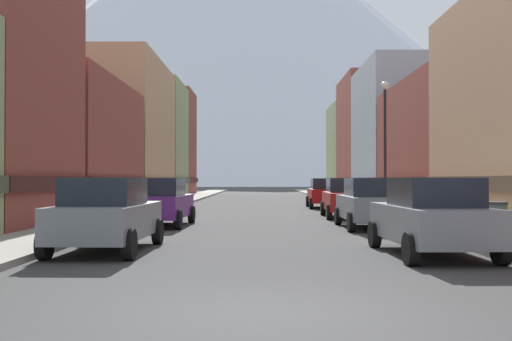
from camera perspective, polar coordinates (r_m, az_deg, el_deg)
The scene contains 21 objects.
ground_plane at distance 8.05m, azimuth 1.10°, elevation -13.38°, with size 400.00×400.00×0.00m, color #383838.
sidewalk_left at distance 43.33m, azimuth -7.78°, elevation -2.98°, with size 2.50×100.00×0.15m, color gray.
sidewalk_right at distance 43.36m, azimuth 8.82°, elevation -2.98°, with size 2.50×100.00×0.15m, color gray.
storefront_left_2 at distance 34.72m, azimuth -19.45°, elevation 1.94°, with size 9.05×12.57×7.00m.
storefront_left_3 at distance 47.98m, azimuth -13.97°, elevation 3.30°, with size 9.25×13.76×10.63m.
storefront_left_4 at distance 59.86m, azimuth -11.01°, elevation 2.63°, with size 9.13×9.71×10.92m.
storefront_left_5 at distance 68.45m, azimuth -8.69°, elevation 2.39°, with size 7.08×8.02×11.40m.
storefront_right_2 at distance 35.58m, azimuth 18.65°, elevation 1.93°, with size 7.39×12.20×7.07m.
storefront_right_3 at distance 47.19m, azimuth 13.59°, elevation 3.14°, with size 6.63×11.05×10.25m.
storefront_right_4 at distance 57.72m, azimuth 12.22°, elevation 2.83°, with size 8.74×9.96×11.07m.
storefront_right_5 at distance 67.17m, azimuth 10.08°, elevation 1.74°, with size 7.69×9.30×9.68m.
car_left_0 at distance 15.29m, azimuth -13.67°, elevation -3.96°, with size 2.13×4.43×1.78m.
car_left_1 at distance 23.11m, azimuth -8.85°, elevation -2.89°, with size 2.18×4.45×1.78m.
car_right_0 at distance 14.59m, azimuth 15.93°, elevation -4.11°, with size 2.20×4.46×1.78m.
car_right_1 at distance 22.13m, azimuth 10.55°, elevation -2.98°, with size 2.08×4.41×1.78m.
car_right_2 at distance 28.19m, azimuth 8.35°, elevation -2.50°, with size 2.15×4.44×1.78m.
car_right_3 at distance 37.27m, azimuth 6.40°, elevation -2.08°, with size 2.12×4.43×1.78m.
trash_bin_right at distance 18.03m, azimuth 21.40°, elevation -4.26°, with size 0.59×0.59×0.98m.
pedestrian_0 at distance 20.41m, azimuth -17.19°, elevation -3.21°, with size 0.36×0.36×1.58m.
streetlamp_right at distance 27.42m, azimuth 11.88°, elevation 3.91°, with size 0.36×0.36×5.86m.
mountain_backdrop at distance 275.26m, azimuth -2.17°, elevation 12.31°, with size 274.77×274.77×128.09m, color silver.
Camera 1 is at (-0.10, -7.85, 1.76)m, focal length 43.15 mm.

